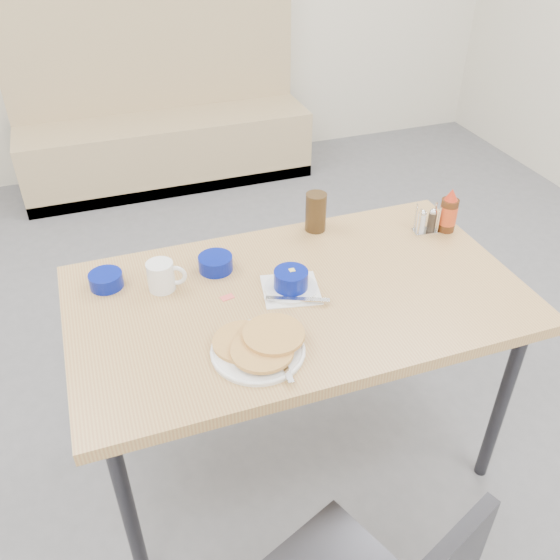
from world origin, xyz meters
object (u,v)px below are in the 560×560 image
object	(u,v)px
grits_setting	(291,282)
pancake_plate	(259,346)
dining_table	(297,309)
amber_tumbler	(316,212)
syrup_bottle	(448,213)
creamer_bowl	(106,280)
butter_bowl	(216,263)
booth_bench	(164,128)
condiment_caddy	(426,222)
coffee_mug	(162,276)

from	to	relation	value
grits_setting	pancake_plate	bearing A→B (deg)	-127.60
dining_table	amber_tumbler	size ratio (longest dim) A/B	9.88
pancake_plate	amber_tumbler	xyz separation A→B (m)	(0.39, 0.55, 0.05)
syrup_bottle	amber_tumbler	bearing A→B (deg)	159.91
creamer_bowl	butter_bowl	size ratio (longest dim) A/B	0.94
booth_bench	creamer_bowl	world-z (taller)	booth_bench
grits_setting	creamer_bowl	size ratio (longest dim) A/B	2.06
grits_setting	syrup_bottle	size ratio (longest dim) A/B	1.32
creamer_bowl	amber_tumbler	bearing A→B (deg)	7.87
dining_table	grits_setting	world-z (taller)	grits_setting
dining_table	grits_setting	xyz separation A→B (m)	(-0.01, 0.02, 0.09)
condiment_caddy	butter_bowl	bearing A→B (deg)	-173.37
booth_bench	dining_table	world-z (taller)	booth_bench
amber_tumbler	dining_table	bearing A→B (deg)	-120.08
dining_table	creamer_bowl	world-z (taller)	creamer_bowl
dining_table	amber_tumbler	distance (m)	0.41
dining_table	butter_bowl	bearing A→B (deg)	134.54
pancake_plate	grits_setting	bearing A→B (deg)	52.40
creamer_bowl	amber_tumbler	xyz separation A→B (m)	(0.75, 0.10, 0.05)
dining_table	grits_setting	size ratio (longest dim) A/B	6.45
booth_bench	creamer_bowl	distance (m)	2.40
booth_bench	butter_bowl	distance (m)	2.37
syrup_bottle	booth_bench	bearing A→B (deg)	105.20
condiment_caddy	syrup_bottle	world-z (taller)	syrup_bottle
booth_bench	grits_setting	world-z (taller)	booth_bench
grits_setting	butter_bowl	distance (m)	0.27
condiment_caddy	syrup_bottle	distance (m)	0.08
pancake_plate	condiment_caddy	world-z (taller)	condiment_caddy
creamer_bowl	condiment_caddy	bearing A→B (deg)	-2.14
creamer_bowl	butter_bowl	world-z (taller)	butter_bowl
pancake_plate	grits_setting	world-z (taller)	grits_setting
butter_bowl	syrup_bottle	xyz separation A→B (m)	(0.85, -0.03, 0.05)
pancake_plate	butter_bowl	bearing A→B (deg)	91.77
dining_table	syrup_bottle	size ratio (longest dim) A/B	8.49
condiment_caddy	syrup_bottle	size ratio (longest dim) A/B	0.63
coffee_mug	amber_tumbler	distance (m)	0.61
pancake_plate	amber_tumbler	size ratio (longest dim) A/B	1.99
creamer_bowl	amber_tumbler	size ratio (longest dim) A/B	0.74
dining_table	syrup_bottle	world-z (taller)	syrup_bottle
butter_bowl	syrup_bottle	world-z (taller)	syrup_bottle
booth_bench	dining_table	bearing A→B (deg)	-90.00
coffee_mug	creamer_bowl	world-z (taller)	coffee_mug
coffee_mug	condiment_caddy	size ratio (longest dim) A/B	1.16
pancake_plate	amber_tumbler	bearing A→B (deg)	54.63
booth_bench	dining_table	distance (m)	2.56
booth_bench	dining_table	xyz separation A→B (m)	(0.00, -2.53, 0.35)
pancake_plate	coffee_mug	distance (m)	0.42
pancake_plate	grits_setting	distance (m)	0.29
coffee_mug	amber_tumbler	bearing A→B (deg)	16.68
pancake_plate	creamer_bowl	distance (m)	0.57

